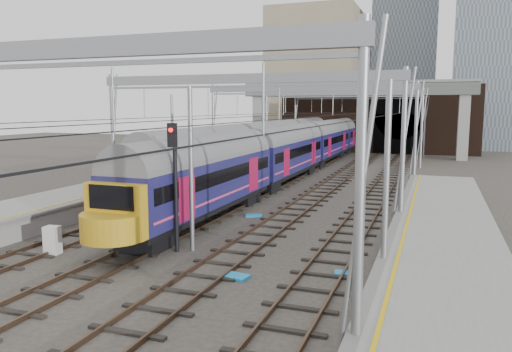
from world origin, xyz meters
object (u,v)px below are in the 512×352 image
at_px(signal_near_centre, 175,173).
at_px(relay_cabinet, 52,240).
at_px(train_main, 308,145).
at_px(train_second, 292,139).

height_order(signal_near_centre, relay_cabinet, signal_near_centre).
xyz_separation_m(train_main, relay_cabinet, (-3.24, -30.98, -1.83)).
bearing_deg(signal_near_centre, relay_cabinet, -154.11).
relative_size(train_main, signal_near_centre, 11.43).
distance_m(train_main, relay_cabinet, 31.20).
relative_size(train_main, train_second, 0.98).
bearing_deg(train_second, train_main, -63.69).
xyz_separation_m(train_second, signal_near_centre, (5.47, -37.02, 0.94)).
bearing_deg(train_main, signal_near_centre, -87.09).
height_order(train_second, relay_cabinet, train_second).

